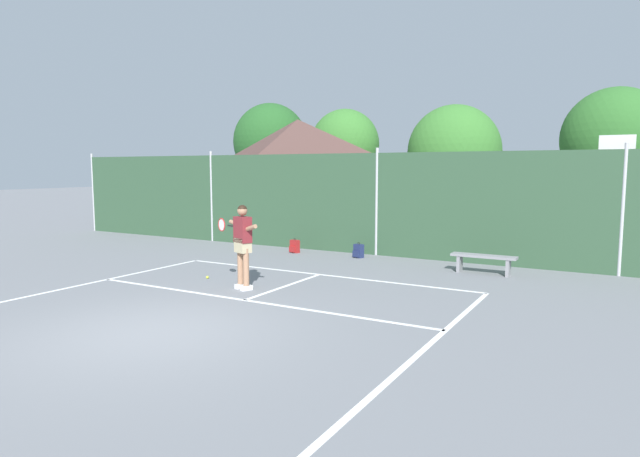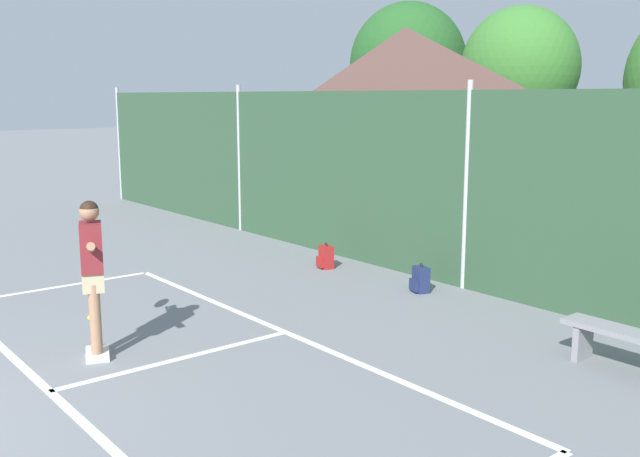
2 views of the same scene
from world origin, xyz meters
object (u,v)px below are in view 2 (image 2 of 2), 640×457
backpack_red (326,257)px  courtside_bench (633,343)px  backpack_navy (420,280)px  tennis_ball (90,318)px  tennis_player (92,265)px

backpack_red → courtside_bench: (5.95, -0.53, 0.17)m
backpack_navy → courtside_bench: 3.86m
tennis_ball → backpack_navy: backpack_navy is taller
tennis_ball → backpack_red: backpack_red is taller
backpack_navy → backpack_red: bearing=-176.3°
tennis_player → backpack_navy: (0.38, 5.04, -0.92)m
tennis_ball → backpack_navy: 4.91m
tennis_player → backpack_red: size_ratio=4.01×
backpack_red → courtside_bench: 5.98m
tennis_player → tennis_ball: (-1.45, 0.48, -1.08)m
tennis_ball → backpack_navy: bearing=68.1°
backpack_red → courtside_bench: bearing=-5.1°
tennis_player → backpack_navy: bearing=85.7°
backpack_red → backpack_navy: (2.15, 0.14, 0.00)m
tennis_player → tennis_ball: size_ratio=28.10×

